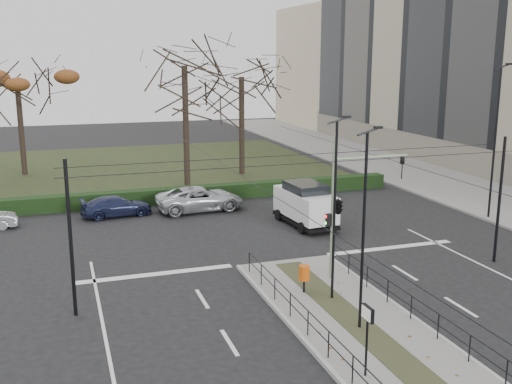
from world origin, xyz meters
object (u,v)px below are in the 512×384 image
at_px(streetlamp_median_near, 364,229).
at_px(white_van, 305,203).
at_px(info_panel, 367,321).
at_px(traffic_light, 340,204).
at_px(bare_tree_center, 242,84).
at_px(litter_bin, 304,273).
at_px(bare_tree_near, 185,75).
at_px(parked_car_third, 116,206).
at_px(streetlamp_sidewalk, 495,141).
at_px(parked_car_fourth, 200,199).
at_px(rust_tree, 17,83).
at_px(streetlamp_median_far, 335,209).

bearing_deg(streetlamp_median_near, white_van, 75.08).
bearing_deg(info_panel, white_van, 73.06).
bearing_deg(traffic_light, bare_tree_center, 82.79).
distance_m(litter_bin, bare_tree_near, 23.04).
bearing_deg(parked_car_third, info_panel, -172.91).
bearing_deg(streetlamp_sidewalk, bare_tree_center, 119.17).
xyz_separation_m(info_panel, bare_tree_center, (5.97, 31.94, 5.50)).
xyz_separation_m(traffic_light, info_panel, (-2.93, -7.83, -1.54)).
height_order(streetlamp_sidewalk, parked_car_third, streetlamp_sidewalk).
height_order(streetlamp_median_near, parked_car_fourth, streetlamp_median_near).
height_order(white_van, bare_tree_near, bare_tree_near).
distance_m(litter_bin, bare_tree_center, 26.62).
relative_size(streetlamp_median_near, bare_tree_center, 0.68).
bearing_deg(rust_tree, litter_bin, -68.84).
distance_m(litter_bin, parked_car_fourth, 14.94).
bearing_deg(rust_tree, streetlamp_sidewalk, -40.72).
height_order(streetlamp_median_far, white_van, streetlamp_median_far).
relative_size(parked_car_third, rust_tree, 0.44).
bearing_deg(streetlamp_median_near, rust_tree, 109.99).
relative_size(traffic_light, white_van, 1.17).
distance_m(info_panel, streetlamp_sidewalk, 21.45).
bearing_deg(streetlamp_sidewalk, parked_car_fourth, 154.79).
xyz_separation_m(rust_tree, bare_tree_center, (17.04, -5.35, -0.10)).
bearing_deg(rust_tree, traffic_light, -64.60).
relative_size(litter_bin, streetlamp_median_near, 0.16).
relative_size(litter_bin, white_van, 0.23).
distance_m(parked_car_third, rust_tree, 17.90).
height_order(litter_bin, streetlamp_sidewalk, streetlamp_sidewalk).
height_order(streetlamp_median_near, bare_tree_center, bare_tree_center).
height_order(rust_tree, bare_tree_near, bare_tree_near).
height_order(parked_car_fourth, white_van, white_van).
height_order(streetlamp_median_far, bare_tree_near, bare_tree_near).
distance_m(streetlamp_median_far, parked_car_fourth, 16.22).
bearing_deg(traffic_light, bare_tree_near, 96.32).
bearing_deg(white_van, traffic_light, -103.56).
relative_size(streetlamp_median_far, bare_tree_center, 0.69).
height_order(info_panel, parked_car_fourth, info_panel).
bearing_deg(rust_tree, streetlamp_median_near, -70.01).
bearing_deg(bare_tree_center, white_van, -93.67).
bearing_deg(parked_car_third, traffic_light, -156.19).
xyz_separation_m(streetlamp_median_far, parked_car_fourth, (-1.66, 15.84, -3.07)).
relative_size(bare_tree_center, bare_tree_near, 0.89).
xyz_separation_m(litter_bin, bare_tree_near, (-0.16, 21.84, 7.32)).
relative_size(streetlamp_median_far, parked_car_fourth, 1.32).
height_order(traffic_light, parked_car_fourth, traffic_light).
bearing_deg(bare_tree_center, litter_bin, -101.55).
distance_m(streetlamp_median_near, white_van, 14.02).
height_order(traffic_light, bare_tree_center, bare_tree_center).
distance_m(litter_bin, streetlamp_sidewalk, 17.30).
distance_m(litter_bin, rust_tree, 33.52).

